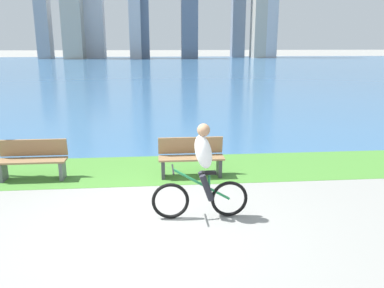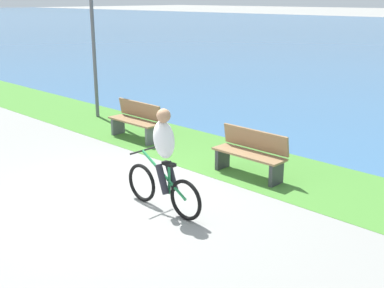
{
  "view_description": "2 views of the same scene",
  "coord_description": "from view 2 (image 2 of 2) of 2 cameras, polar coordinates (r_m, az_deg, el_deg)",
  "views": [
    {
      "loc": [
        0.18,
        -6.21,
        3.02
      ],
      "look_at": [
        0.85,
        1.04,
        1.13
      ],
      "focal_mm": 36.88,
      "sensor_mm": 36.0,
      "label": 1
    },
    {
      "loc": [
        6.29,
        -4.67,
        3.33
      ],
      "look_at": [
        1.31,
        0.49,
        1.14
      ],
      "focal_mm": 45.21,
      "sensor_mm": 36.0,
      "label": 2
    }
  ],
  "objects": [
    {
      "name": "ground_plane",
      "position": [
        8.51,
        -8.7,
        -6.28
      ],
      "size": [
        300.0,
        300.0,
        0.0
      ],
      "primitive_type": "plane",
      "color": "gray"
    },
    {
      "name": "grass_strip_bayside",
      "position": [
        10.46,
        4.42,
        -1.63
      ],
      "size": [
        120.0,
        2.3,
        0.01
      ],
      "primitive_type": "cube",
      "color": "#478433",
      "rests_on": "ground"
    },
    {
      "name": "cyclist_lead",
      "position": [
        7.64,
        -3.36,
        -2.08
      ],
      "size": [
        1.7,
        0.52,
        1.7
      ],
      "color": "black",
      "rests_on": "ground"
    },
    {
      "name": "bench_near_path",
      "position": [
        9.35,
        6.91,
        -1.1
      ],
      "size": [
        1.5,
        0.47,
        0.9
      ],
      "color": "olive",
      "rests_on": "ground"
    },
    {
      "name": "bench_far_along_path",
      "position": [
        11.83,
        -6.63,
        2.76
      ],
      "size": [
        1.5,
        0.47,
        0.9
      ],
      "color": "olive",
      "rests_on": "ground"
    },
    {
      "name": "lamppost_tall",
      "position": [
        13.96,
        -11.71,
        14.44
      ],
      "size": [
        0.28,
        0.28,
        4.34
      ],
      "color": "#595960",
      "rests_on": "ground"
    }
  ]
}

